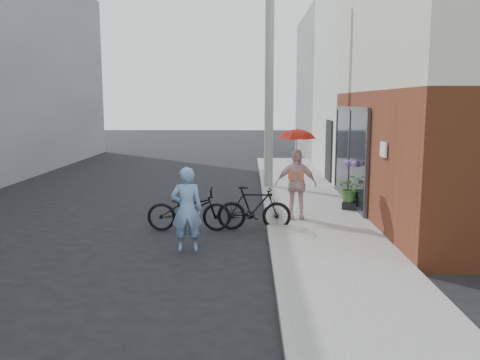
{
  "coord_description": "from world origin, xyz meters",
  "views": [
    {
      "loc": [
        0.49,
        -9.9,
        2.76
      ],
      "look_at": [
        0.29,
        0.83,
        1.1
      ],
      "focal_mm": 38.0,
      "sensor_mm": 36.0,
      "label": 1
    }
  ],
  "objects_px": {
    "bike_right": "(254,208)",
    "kimono_woman": "(296,184)",
    "planter": "(350,205)",
    "officer": "(187,209)",
    "bike_left": "(189,209)",
    "utility_pole": "(269,77)"
  },
  "relations": [
    {
      "from": "bike_right",
      "to": "kimono_woman",
      "type": "relative_size",
      "value": 1.01
    },
    {
      "from": "bike_right",
      "to": "officer",
      "type": "bearing_deg",
      "value": 142.85
    },
    {
      "from": "kimono_woman",
      "to": "officer",
      "type": "bearing_deg",
      "value": -131.62
    },
    {
      "from": "officer",
      "to": "kimono_woman",
      "type": "bearing_deg",
      "value": -142.23
    },
    {
      "from": "officer",
      "to": "bike_left",
      "type": "distance_m",
      "value": 1.55
    },
    {
      "from": "bike_left",
      "to": "utility_pole",
      "type": "bearing_deg",
      "value": -21.15
    },
    {
      "from": "utility_pole",
      "to": "bike_right",
      "type": "height_order",
      "value": "utility_pole"
    },
    {
      "from": "utility_pole",
      "to": "officer",
      "type": "xyz_separation_m",
      "value": [
        -1.76,
        -6.75,
        -2.71
      ]
    },
    {
      "from": "utility_pole",
      "to": "bike_left",
      "type": "distance_m",
      "value": 6.34
    },
    {
      "from": "bike_right",
      "to": "planter",
      "type": "xyz_separation_m",
      "value": [
        2.4,
        1.67,
        -0.27
      ]
    },
    {
      "from": "utility_pole",
      "to": "officer",
      "type": "distance_m",
      "value": 7.48
    },
    {
      "from": "officer",
      "to": "bike_right",
      "type": "xyz_separation_m",
      "value": [
        1.26,
        1.6,
        -0.31
      ]
    },
    {
      "from": "officer",
      "to": "kimono_woman",
      "type": "distance_m",
      "value": 3.12
    },
    {
      "from": "kimono_woman",
      "to": "planter",
      "type": "relative_size",
      "value": 4.49
    },
    {
      "from": "bike_left",
      "to": "bike_right",
      "type": "bearing_deg",
      "value": -87.88
    },
    {
      "from": "kimono_woman",
      "to": "bike_right",
      "type": "bearing_deg",
      "value": -144.0
    },
    {
      "from": "officer",
      "to": "planter",
      "type": "relative_size",
      "value": 4.5
    },
    {
      "from": "utility_pole",
      "to": "planter",
      "type": "relative_size",
      "value": 19.88
    },
    {
      "from": "bike_left",
      "to": "planter",
      "type": "height_order",
      "value": "bike_left"
    },
    {
      "from": "officer",
      "to": "planter",
      "type": "height_order",
      "value": "officer"
    },
    {
      "from": "kimono_woman",
      "to": "planter",
      "type": "bearing_deg",
      "value": 39.85
    },
    {
      "from": "officer",
      "to": "planter",
      "type": "xyz_separation_m",
      "value": [
        3.66,
        3.27,
        -0.58
      ]
    }
  ]
}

